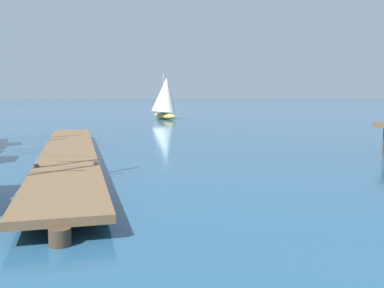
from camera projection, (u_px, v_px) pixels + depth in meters
name	position (u px, v px, depth m)	size (l,w,h in m)	color
floating_dock	(69.00, 152.00, 15.52)	(2.09, 18.16, 0.53)	brown
distant_sailboat	(165.00, 98.00, 41.62)	(3.09, 4.82, 4.42)	gold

